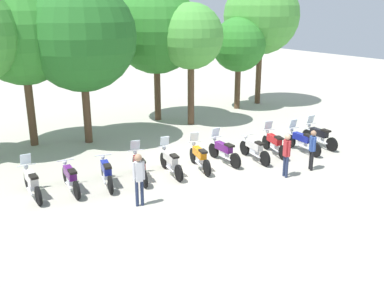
% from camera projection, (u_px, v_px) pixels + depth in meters
% --- Properties ---
extents(ground_plane, '(80.00, 80.00, 0.00)m').
position_uv_depth(ground_plane, '(199.00, 168.00, 17.45)').
color(ground_plane, '#ADA899').
extents(motorcycle_0, '(0.62, 2.19, 1.37)m').
position_uv_depth(motorcycle_0, '(32.00, 182.00, 14.74)').
color(motorcycle_0, black).
rests_on(motorcycle_0, ground_plane).
extents(motorcycle_1, '(0.62, 2.19, 0.99)m').
position_uv_depth(motorcycle_1, '(70.00, 177.00, 15.20)').
color(motorcycle_1, black).
rests_on(motorcycle_1, ground_plane).
extents(motorcycle_2, '(0.79, 2.15, 0.99)m').
position_uv_depth(motorcycle_2, '(106.00, 172.00, 15.69)').
color(motorcycle_2, black).
rests_on(motorcycle_2, ground_plane).
extents(motorcycle_3, '(0.80, 2.15, 1.37)m').
position_uv_depth(motorcycle_3, '(139.00, 166.00, 16.23)').
color(motorcycle_3, black).
rests_on(motorcycle_3, ground_plane).
extents(motorcycle_4, '(0.70, 2.18, 1.37)m').
position_uv_depth(motorcycle_4, '(171.00, 161.00, 16.73)').
color(motorcycle_4, black).
rests_on(motorcycle_4, ground_plane).
extents(motorcycle_5, '(0.79, 2.15, 1.37)m').
position_uv_depth(motorcycle_5, '(199.00, 156.00, 17.28)').
color(motorcycle_5, black).
rests_on(motorcycle_5, ground_plane).
extents(motorcycle_6, '(0.62, 2.19, 1.37)m').
position_uv_depth(motorcycle_6, '(224.00, 151.00, 17.96)').
color(motorcycle_6, black).
rests_on(motorcycle_6, ground_plane).
extents(motorcycle_7, '(0.67, 2.18, 0.99)m').
position_uv_depth(motorcycle_7, '(254.00, 149.00, 18.25)').
color(motorcycle_7, black).
rests_on(motorcycle_7, ground_plane).
extents(motorcycle_8, '(0.83, 2.14, 1.37)m').
position_uv_depth(motorcycle_8, '(274.00, 143.00, 19.00)').
color(motorcycle_8, black).
rests_on(motorcycle_8, ground_plane).
extents(motorcycle_9, '(0.62, 2.19, 1.37)m').
position_uv_depth(motorcycle_9, '(302.00, 141.00, 19.29)').
color(motorcycle_9, black).
rests_on(motorcycle_9, ground_plane).
extents(motorcycle_10, '(0.62, 2.19, 1.37)m').
position_uv_depth(motorcycle_10, '(319.00, 136.00, 20.04)').
color(motorcycle_10, black).
rests_on(motorcycle_10, ground_plane).
extents(person_0, '(0.27, 0.41, 1.72)m').
position_uv_depth(person_0, '(287.00, 152.00, 16.30)').
color(person_0, '#232D4C').
rests_on(person_0, ground_plane).
extents(person_1, '(0.29, 0.39, 1.63)m').
position_uv_depth(person_1, '(312.00, 147.00, 17.03)').
color(person_1, black).
rests_on(person_1, ground_plane).
extents(person_2, '(0.41, 0.29, 1.80)m').
position_uv_depth(person_2, '(139.00, 175.00, 13.87)').
color(person_2, '#232D4C').
rests_on(person_2, ground_plane).
extents(tree_2, '(4.29, 4.29, 7.15)m').
position_uv_depth(tree_2, '(22.00, 36.00, 18.90)').
color(tree_2, brown).
rests_on(tree_2, ground_plane).
extents(tree_3, '(4.98, 4.98, 7.46)m').
position_uv_depth(tree_3, '(81.00, 36.00, 19.32)').
color(tree_3, brown).
rests_on(tree_3, ground_plane).
extents(tree_4, '(4.75, 4.75, 7.41)m').
position_uv_depth(tree_4, '(156.00, 30.00, 23.42)').
color(tree_4, brown).
rests_on(tree_4, ground_plane).
extents(tree_5, '(3.44, 3.44, 6.47)m').
position_uv_depth(tree_5, '(191.00, 37.00, 22.58)').
color(tree_5, brown).
rests_on(tree_5, ground_plane).
extents(tree_6, '(3.31, 3.31, 5.66)m').
position_uv_depth(tree_6, '(239.00, 45.00, 26.50)').
color(tree_6, brown).
rests_on(tree_6, ground_plane).
extents(tree_7, '(4.84, 4.84, 8.08)m').
position_uv_depth(tree_7, '(261.00, 16.00, 27.47)').
color(tree_7, brown).
rests_on(tree_7, ground_plane).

